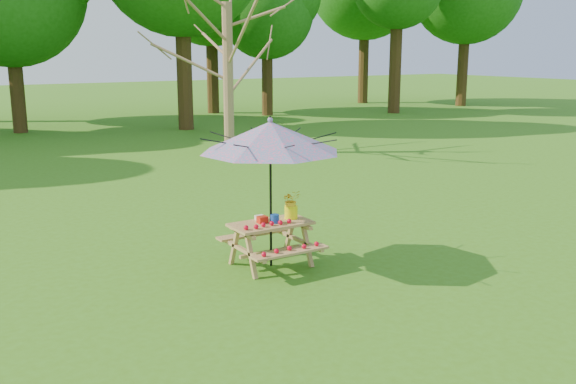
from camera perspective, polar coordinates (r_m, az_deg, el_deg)
picnic_table at (r=9.62m, az=-1.52°, el=-4.71°), size 1.20×1.32×0.67m
patio_umbrella at (r=9.27m, az=-1.58°, el=4.91°), size 2.49×2.49×2.25m
produce_bins at (r=9.53m, az=-1.86°, el=-2.39°), size 0.29×0.39×0.13m
tomatoes_row at (r=9.29m, az=-1.77°, el=-2.90°), size 0.77×0.13×0.07m
flower_bucket at (r=9.70m, az=0.28°, el=-1.03°), size 0.30×0.27×0.44m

